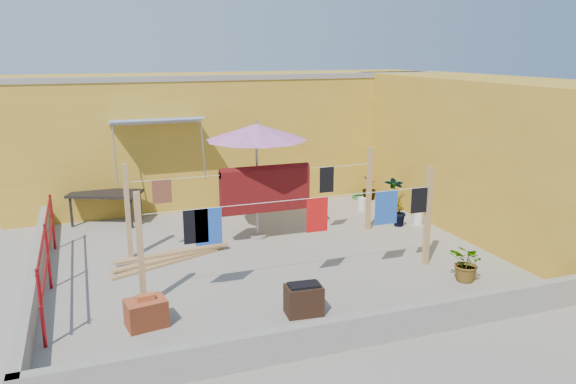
{
  "coord_description": "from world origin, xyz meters",
  "views": [
    {
      "loc": [
        -3.16,
        -9.53,
        3.8
      ],
      "look_at": [
        0.47,
        0.3,
        1.13
      ],
      "focal_mm": 35.0,
      "sensor_mm": 36.0,
      "label": 1
    }
  ],
  "objects_px": {
    "brick_stack": "(146,313)",
    "brazier": "(304,299)",
    "outdoor_table": "(105,195)",
    "plant_back_a": "(241,193)",
    "patio_umbrella": "(256,133)",
    "green_hose": "(361,197)",
    "water_jug_a": "(418,218)",
    "water_jug_b": "(362,204)",
    "white_basin": "(445,306)"
  },
  "relations": [
    {
      "from": "brick_stack",
      "to": "brazier",
      "type": "height_order",
      "value": "brazier"
    },
    {
      "from": "outdoor_table",
      "to": "plant_back_a",
      "type": "xyz_separation_m",
      "value": [
        3.13,
        0.0,
        -0.23
      ]
    },
    {
      "from": "patio_umbrella",
      "to": "green_hose",
      "type": "xyz_separation_m",
      "value": [
        3.5,
        2.11,
        -2.16
      ]
    },
    {
      "from": "water_jug_a",
      "to": "water_jug_b",
      "type": "xyz_separation_m",
      "value": [
        -0.62,
        1.47,
        -0.01
      ]
    },
    {
      "from": "water_jug_b",
      "to": "green_hose",
      "type": "relative_size",
      "value": 0.7
    },
    {
      "from": "water_jug_a",
      "to": "green_hose",
      "type": "bearing_deg",
      "value": 92.72
    },
    {
      "from": "patio_umbrella",
      "to": "plant_back_a",
      "type": "distance_m",
      "value": 2.77
    },
    {
      "from": "brick_stack",
      "to": "brazier",
      "type": "distance_m",
      "value": 2.26
    },
    {
      "from": "brick_stack",
      "to": "plant_back_a",
      "type": "distance_m",
      "value": 5.99
    },
    {
      "from": "brick_stack",
      "to": "plant_back_a",
      "type": "height_order",
      "value": "plant_back_a"
    },
    {
      "from": "brazier",
      "to": "patio_umbrella",
      "type": "bearing_deg",
      "value": 83.63
    },
    {
      "from": "patio_umbrella",
      "to": "white_basin",
      "type": "relative_size",
      "value": 5.58
    },
    {
      "from": "plant_back_a",
      "to": "water_jug_a",
      "type": "bearing_deg",
      "value": -36.51
    },
    {
      "from": "brick_stack",
      "to": "patio_umbrella",
      "type": "bearing_deg",
      "value": 50.29
    },
    {
      "from": "brazier",
      "to": "water_jug_a",
      "type": "bearing_deg",
      "value": 38.44
    },
    {
      "from": "white_basin",
      "to": "plant_back_a",
      "type": "height_order",
      "value": "plant_back_a"
    },
    {
      "from": "brazier",
      "to": "plant_back_a",
      "type": "bearing_deg",
      "value": 83.58
    },
    {
      "from": "outdoor_table",
      "to": "brazier",
      "type": "relative_size",
      "value": 3.04
    },
    {
      "from": "green_hose",
      "to": "white_basin",
      "type": "bearing_deg",
      "value": -106.24
    },
    {
      "from": "patio_umbrella",
      "to": "brazier",
      "type": "relative_size",
      "value": 4.35
    },
    {
      "from": "brick_stack",
      "to": "plant_back_a",
      "type": "relative_size",
      "value": 0.73
    },
    {
      "from": "patio_umbrella",
      "to": "water_jug_b",
      "type": "distance_m",
      "value": 3.78
    },
    {
      "from": "brick_stack",
      "to": "water_jug_b",
      "type": "bearing_deg",
      "value": 37.06
    },
    {
      "from": "patio_umbrella",
      "to": "white_basin",
      "type": "bearing_deg",
      "value": -68.0
    },
    {
      "from": "white_basin",
      "to": "water_jug_a",
      "type": "bearing_deg",
      "value": 62.69
    },
    {
      "from": "water_jug_a",
      "to": "plant_back_a",
      "type": "bearing_deg",
      "value": 143.49
    },
    {
      "from": "water_jug_a",
      "to": "plant_back_a",
      "type": "height_order",
      "value": "plant_back_a"
    },
    {
      "from": "water_jug_a",
      "to": "plant_back_a",
      "type": "distance_m",
      "value": 4.2
    },
    {
      "from": "brazier",
      "to": "plant_back_a",
      "type": "relative_size",
      "value": 0.68
    },
    {
      "from": "white_basin",
      "to": "plant_back_a",
      "type": "distance_m",
      "value": 6.42
    },
    {
      "from": "outdoor_table",
      "to": "water_jug_b",
      "type": "height_order",
      "value": "outdoor_table"
    },
    {
      "from": "patio_umbrella",
      "to": "water_jug_a",
      "type": "bearing_deg",
      "value": -6.15
    },
    {
      "from": "patio_umbrella",
      "to": "white_basin",
      "type": "xyz_separation_m",
      "value": [
        1.67,
        -4.14,
        -2.15
      ]
    },
    {
      "from": "outdoor_table",
      "to": "water_jug_a",
      "type": "relative_size",
      "value": 4.83
    },
    {
      "from": "brick_stack",
      "to": "white_basin",
      "type": "xyz_separation_m",
      "value": [
        4.29,
        -0.99,
        -0.17
      ]
    },
    {
      "from": "green_hose",
      "to": "brazier",
      "type": "bearing_deg",
      "value": -124.43
    },
    {
      "from": "white_basin",
      "to": "patio_umbrella",
      "type": "bearing_deg",
      "value": 112.0
    },
    {
      "from": "outdoor_table",
      "to": "water_jug_a",
      "type": "bearing_deg",
      "value": -21.0
    },
    {
      "from": "white_basin",
      "to": "water_jug_a",
      "type": "xyz_separation_m",
      "value": [
        1.94,
        3.75,
        0.12
      ]
    },
    {
      "from": "patio_umbrella",
      "to": "plant_back_a",
      "type": "height_order",
      "value": "patio_umbrella"
    },
    {
      "from": "brick_stack",
      "to": "green_hose",
      "type": "height_order",
      "value": "brick_stack"
    },
    {
      "from": "patio_umbrella",
      "to": "brazier",
      "type": "distance_m",
      "value": 4.09
    },
    {
      "from": "brick_stack",
      "to": "outdoor_table",
      "type": "bearing_deg",
      "value": 92.93
    },
    {
      "from": "green_hose",
      "to": "plant_back_a",
      "type": "xyz_separation_m",
      "value": [
        -3.25,
        0.0,
        0.38
      ]
    },
    {
      "from": "brazier",
      "to": "water_jug_a",
      "type": "height_order",
      "value": "brazier"
    },
    {
      "from": "plant_back_a",
      "to": "green_hose",
      "type": "bearing_deg",
      "value": 0.0
    },
    {
      "from": "outdoor_table",
      "to": "water_jug_b",
      "type": "relative_size",
      "value": 5.03
    },
    {
      "from": "water_jug_b",
      "to": "plant_back_a",
      "type": "bearing_deg",
      "value": 159.58
    },
    {
      "from": "brazier",
      "to": "white_basin",
      "type": "xyz_separation_m",
      "value": [
        2.07,
        -0.57,
        -0.19
      ]
    },
    {
      "from": "outdoor_table",
      "to": "green_hose",
      "type": "distance_m",
      "value": 6.41
    }
  ]
}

